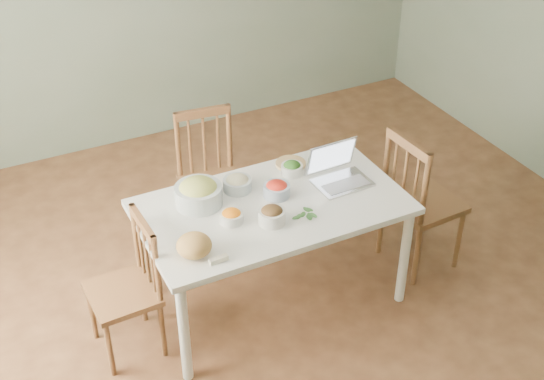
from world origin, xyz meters
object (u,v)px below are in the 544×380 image
chair_right (424,199)px  chair_left (122,291)px  laptop (344,168)px  bread_boule (194,245)px  dining_table (272,253)px  chair_far (213,183)px  bowl_squash (198,192)px

chair_right → chair_left: bearing=84.0°
chair_right → laptop: size_ratio=2.98×
chair_right → bread_boule: bearing=91.4°
chair_left → chair_right: bearing=85.1°
dining_table → chair_left: 0.95m
chair_right → laptop: 0.68m
bread_boule → chair_right: bearing=4.8°
chair_left → dining_table: bearing=88.0°
chair_left → chair_right: size_ratio=0.88×
laptop → chair_right: bearing=-11.1°
dining_table → laptop: 0.68m
chair_far → chair_left: chair_far is taller
bowl_squash → dining_table: bearing=-26.9°
chair_right → bowl_squash: size_ratio=3.57×
bread_boule → bowl_squash: size_ratio=0.68×
dining_table → bowl_squash: size_ratio=5.60×
dining_table → bowl_squash: (-0.38, 0.19, 0.45)m
dining_table → chair_left: chair_left is taller
chair_left → bread_boule: 0.56m
laptop → dining_table: bearing=178.0°
laptop → chair_far: bearing=126.0°
dining_table → chair_right: size_ratio=1.57×
laptop → bread_boule: bearing=-169.4°
bread_boule → bowl_squash: bearing=65.4°
chair_far → bowl_squash: (-0.30, -0.54, 0.34)m
chair_left → bread_boule: size_ratio=4.57×
bowl_squash → chair_far: bearing=61.0°
bowl_squash → bread_boule: bearing=-114.6°
chair_far → chair_right: bearing=-29.3°
dining_table → chair_right: 1.07m
chair_left → laptop: 1.49m
chair_far → bread_boule: 1.13m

